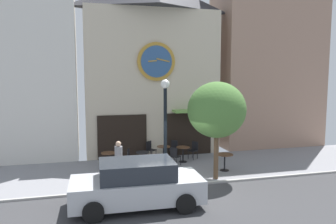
{
  "coord_description": "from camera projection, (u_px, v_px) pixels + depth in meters",
  "views": [
    {
      "loc": [
        -3.36,
        -11.91,
        4.32
      ],
      "look_at": [
        0.4,
        2.48,
        2.67
      ],
      "focal_mm": 35.0,
      "sensor_mm": 36.0,
      "label": 1
    }
  ],
  "objects": [
    {
      "name": "cafe_table_center",
      "position": [
        183.0,
        152.0,
        16.42
      ],
      "size": [
        0.67,
        0.67,
        0.77
      ],
      "color": "black",
      "rests_on": "ground_plane"
    },
    {
      "name": "cafe_chair_outer",
      "position": [
        175.0,
        155.0,
        15.71
      ],
      "size": [
        0.56,
        0.56,
        0.9
      ],
      "color": "black",
      "rests_on": "ground_plane"
    },
    {
      "name": "cafe_table_center_right",
      "position": [
        225.0,
        158.0,
        14.93
      ],
      "size": [
        0.77,
        0.77,
        0.77
      ],
      "color": "black",
      "rests_on": "ground_plane"
    },
    {
      "name": "cafe_chair_near_lamp",
      "position": [
        194.0,
        149.0,
        17.05
      ],
      "size": [
        0.55,
        0.55,
        0.9
      ],
      "color": "black",
      "rests_on": "ground_plane"
    },
    {
      "name": "ground_plane",
      "position": [
        181.0,
        196.0,
        11.9
      ],
      "size": [
        26.34,
        11.78,
        0.13
      ],
      "color": "gray"
    },
    {
      "name": "cafe_chair_right_end",
      "position": [
        173.0,
        147.0,
        17.38
      ],
      "size": [
        0.56,
        0.56,
        0.9
      ],
      "color": "black",
      "rests_on": "ground_plane"
    },
    {
      "name": "street_tree",
      "position": [
        217.0,
        110.0,
        13.49
      ],
      "size": [
        2.45,
        2.2,
        4.09
      ],
      "color": "brown",
      "rests_on": "ground_plane"
    },
    {
      "name": "neighbor_building_right",
      "position": [
        267.0,
        41.0,
        20.43
      ],
      "size": [
        6.47,
        3.35,
        12.9
      ],
      "color": "#9E7A66",
      "rests_on": "ground_plane"
    },
    {
      "name": "cafe_table_near_curb",
      "position": [
        164.0,
        151.0,
        16.74
      ],
      "size": [
        0.69,
        0.69,
        0.73
      ],
      "color": "black",
      "rests_on": "ground_plane"
    },
    {
      "name": "cafe_table_leftmost",
      "position": [
        143.0,
        157.0,
        15.45
      ],
      "size": [
        0.63,
        0.63,
        0.75
      ],
      "color": "black",
      "rests_on": "ground_plane"
    },
    {
      "name": "clock_building",
      "position": [
        152.0,
        64.0,
        18.09
      ],
      "size": [
        7.28,
        3.3,
        9.61
      ],
      "color": "beige",
      "rests_on": "ground_plane"
    },
    {
      "name": "cafe_chair_corner",
      "position": [
        126.0,
        157.0,
        15.41
      ],
      "size": [
        0.52,
        0.52,
        0.9
      ],
      "color": "black",
      "rests_on": "ground_plane"
    },
    {
      "name": "street_lamp",
      "position": [
        165.0,
        130.0,
        13.29
      ],
      "size": [
        0.36,
        0.36,
        4.17
      ],
      "color": "black",
      "rests_on": "ground_plane"
    },
    {
      "name": "neighbor_building_left",
      "position": [
        21.0,
        47.0,
        17.3
      ],
      "size": [
        5.63,
        4.22,
        11.65
      ],
      "color": "silver",
      "rests_on": "ground_plane"
    },
    {
      "name": "cafe_table_rightmost",
      "position": [
        108.0,
        157.0,
        15.28
      ],
      "size": [
        0.69,
        0.69,
        0.75
      ],
      "color": "black",
      "rests_on": "ground_plane"
    },
    {
      "name": "cafe_chair_left_end",
      "position": [
        150.0,
        148.0,
        17.18
      ],
      "size": [
        0.56,
        0.56,
        0.9
      ],
      "color": "black",
      "rests_on": "ground_plane"
    },
    {
      "name": "pedestrian_grey",
      "position": [
        119.0,
        160.0,
        13.43
      ],
      "size": [
        0.42,
        0.42,
        1.67
      ],
      "color": "#2D2D38",
      "rests_on": "ground_plane"
    },
    {
      "name": "parked_car_silver",
      "position": [
        137.0,
        184.0,
        10.79
      ],
      "size": [
        4.35,
        2.12,
        1.55
      ],
      "color": "#B7BABF",
      "rests_on": "ground_plane"
    }
  ]
}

